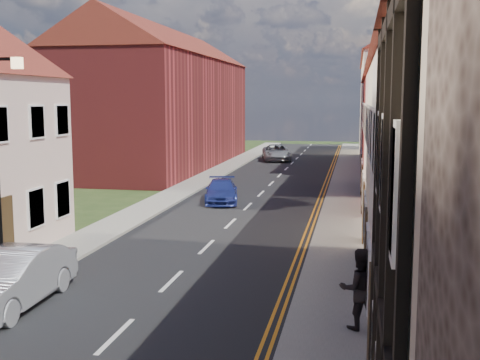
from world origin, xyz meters
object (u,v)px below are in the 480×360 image
car_distant (277,153)px  pedestrian_right (359,289)px  car_mid (11,279)px  car_far (221,191)px

car_distant → pedestrian_right: (6.60, -36.70, 0.34)m
car_distant → pedestrian_right: size_ratio=2.69×
car_distant → pedestrian_right: pedestrian_right is taller
car_mid → car_far: bearing=82.4°
car_far → car_distant: 20.87m
car_mid → car_far: car_mid is taller
car_mid → car_distant: 36.63m
car_mid → car_far: 15.81m
car_far → car_distant: (0.00, 20.87, 0.11)m
car_far → pedestrian_right: bearing=-79.1°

